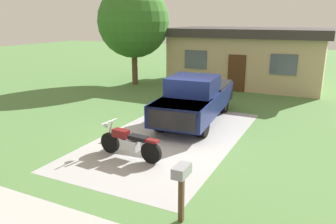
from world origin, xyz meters
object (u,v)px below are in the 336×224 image
Objects in this scene: neighbor_house at (248,56)px; pickup_truck at (196,98)px; motorcycle at (129,143)px; mailbox at (181,179)px; shade_tree at (133,22)px.

pickup_truck is at bearing -90.02° from neighbor_house.
motorcycle is 13.36m from neighbor_house.
neighbor_house reaches higher than pickup_truck.
pickup_truck is 4.58× the size of mailbox.
neighbor_house reaches higher than motorcycle.
neighbor_house is at bearing 88.37° from motorcycle.
motorcycle is 0.38× the size of pickup_truck.
motorcycle is 3.63m from mailbox.
mailbox is at bearing -70.83° from pickup_truck.
pickup_truck is at bearing 85.23° from motorcycle.
neighbor_house is (0.38, 13.29, 1.32)m from motorcycle.
shade_tree is at bearing -153.53° from neighbor_house.
mailbox is (2.74, -2.32, 0.51)m from motorcycle.
pickup_truck is 9.00m from shade_tree.
motorcycle is at bearing 139.76° from mailbox.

